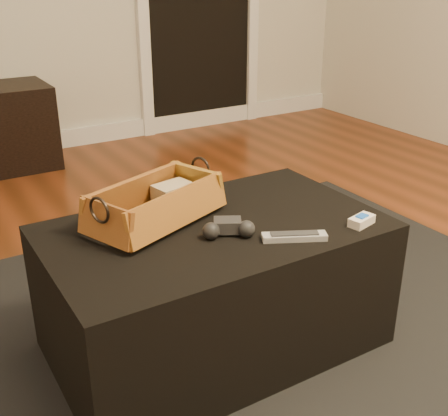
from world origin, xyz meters
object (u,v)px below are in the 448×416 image
silver_remote (294,236)px  wicker_basket (156,206)px  ottoman (215,286)px  cream_gadget (362,221)px  game_controller (228,228)px  tv_remote (155,217)px

silver_remote → wicker_basket: bearing=132.0°
ottoman → cream_gadget: bearing=-30.7°
game_controller → cream_gadget: bearing=-20.8°
wicker_basket → game_controller: (0.13, -0.20, -0.03)m
tv_remote → silver_remote: tv_remote is taller
game_controller → silver_remote: bearing=-38.4°
wicker_basket → cream_gadget: wicker_basket is taller
silver_remote → cream_gadget: 0.23m
ottoman → game_controller: (-0.00, -0.08, 0.23)m
tv_remote → wicker_basket: wicker_basket is taller
ottoman → tv_remote: tv_remote is taller
cream_gadget → game_controller: bearing=159.2°
cream_gadget → silver_remote: bearing=173.4°
ottoman → wicker_basket: (-0.14, 0.12, 0.26)m
game_controller → silver_remote: (0.15, -0.12, -0.01)m
ottoman → silver_remote: (0.15, -0.20, 0.22)m
silver_remote → game_controller: bearing=141.6°
ottoman → wicker_basket: bearing=139.5°
wicker_basket → cream_gadget: (0.51, -0.34, -0.04)m
wicker_basket → cream_gadget: 0.62m
ottoman → tv_remote: 0.30m
tv_remote → cream_gadget: 0.61m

